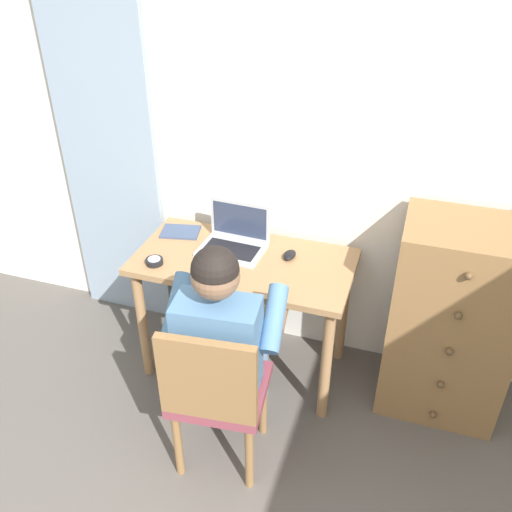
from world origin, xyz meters
TOP-DOWN VIEW (x-y plane):
  - wall_back at (0.00, 2.20)m, footprint 4.80×0.05m
  - curtain_panel at (-1.15, 2.13)m, footprint 0.60×0.03m
  - desk at (-0.22, 1.84)m, footprint 1.14×0.59m
  - dresser at (0.85, 1.92)m, footprint 0.60×0.48m
  - chair at (-0.12, 1.15)m, footprint 0.46×0.44m
  - person_seated at (-0.14, 1.33)m, footprint 0.57×0.61m
  - laptop at (-0.31, 1.93)m, footprint 0.35×0.27m
  - computer_mouse at (0.00, 1.93)m, footprint 0.07×0.10m
  - desk_clock at (-0.65, 1.65)m, footprint 0.09×0.09m
  - notebook_pad at (-0.65, 1.98)m, footprint 0.24×0.19m

SIDE VIEW (x-z plane):
  - chair at x=-0.12m, z-range 0.05..0.93m
  - dresser at x=0.85m, z-range 0.00..1.09m
  - desk at x=-0.22m, z-range 0.25..1.00m
  - person_seated at x=-0.14m, z-range 0.08..1.27m
  - notebook_pad at x=-0.65m, z-range 0.75..0.76m
  - desk_clock at x=-0.65m, z-range 0.75..0.78m
  - computer_mouse at x=0.00m, z-range 0.75..0.78m
  - laptop at x=-0.31m, z-range 0.68..0.92m
  - curtain_panel at x=-1.15m, z-range 0.00..2.16m
  - wall_back at x=0.00m, z-range 0.00..2.50m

